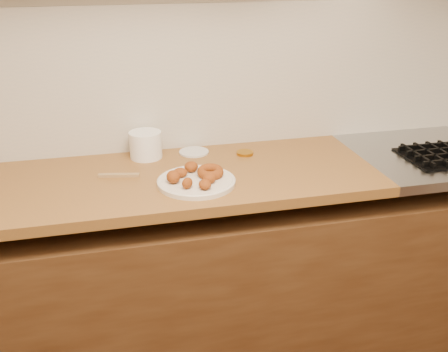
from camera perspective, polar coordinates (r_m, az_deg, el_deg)
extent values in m
cube|color=tan|center=(2.24, 0.31, 14.59)|extent=(4.00, 0.02, 2.70)
cube|color=#55361D|center=(2.32, 2.13, -10.90)|extent=(3.60, 0.60, 0.77)
cube|color=brown|center=(2.02, -15.75, -1.31)|extent=(2.30, 0.62, 0.04)
cube|color=#BBB6A9|center=(2.26, 0.38, 10.78)|extent=(3.60, 0.02, 0.60)
cube|color=black|center=(2.35, 22.08, 1.92)|extent=(0.26, 0.26, 0.01)
cube|color=black|center=(2.29, 20.28, 2.10)|extent=(0.01, 0.24, 0.02)
cube|color=black|center=(2.32, 21.52, 2.21)|extent=(0.01, 0.24, 0.02)
cube|color=black|center=(2.32, 22.54, 2.00)|extent=(0.24, 0.01, 0.02)
cube|color=black|center=(2.36, 22.73, 2.31)|extent=(0.01, 0.24, 0.02)
cube|color=black|center=(2.36, 21.73, 2.52)|extent=(0.24, 0.01, 0.02)
cube|color=black|center=(2.41, 20.94, 3.02)|extent=(0.24, 0.01, 0.02)
cylinder|color=silver|center=(1.93, -3.03, -0.64)|extent=(0.29, 0.29, 0.02)
torus|color=brown|center=(1.95, -1.52, 0.46)|extent=(0.10, 0.10, 0.04)
ellipsoid|color=brown|center=(1.95, -4.79, 0.37)|extent=(0.06, 0.05, 0.04)
ellipsoid|color=brown|center=(1.90, -5.54, -0.09)|extent=(0.05, 0.06, 0.05)
ellipsoid|color=brown|center=(1.85, -4.02, -0.78)|extent=(0.06, 0.06, 0.04)
ellipsoid|color=brown|center=(1.85, -2.09, -0.92)|extent=(0.05, 0.06, 0.03)
ellipsoid|color=brown|center=(1.99, -3.59, 1.02)|extent=(0.07, 0.08, 0.04)
ellipsoid|color=brown|center=(1.89, -1.62, -0.29)|extent=(0.06, 0.05, 0.04)
cylinder|color=white|center=(2.18, -8.53, 3.38)|extent=(0.17, 0.17, 0.11)
cylinder|color=silver|center=(2.23, -3.29, 2.63)|extent=(0.16, 0.16, 0.01)
cylinder|color=#AE7917|center=(2.21, 2.29, 2.51)|extent=(0.09, 0.09, 0.01)
cube|color=#95764A|center=(2.03, -11.38, 0.07)|extent=(0.16, 0.05, 0.01)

